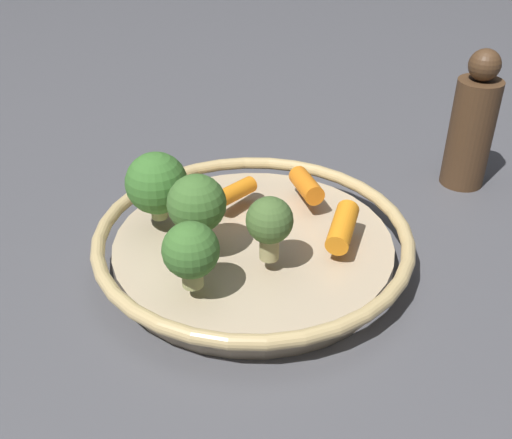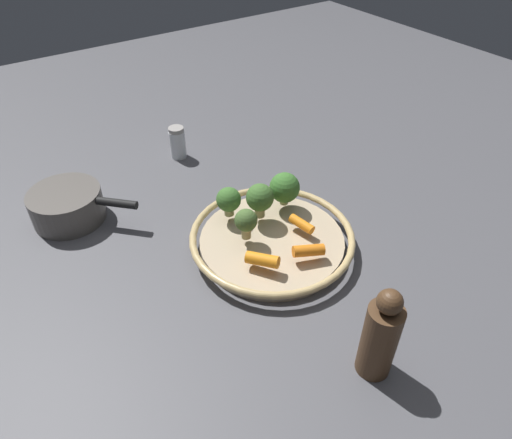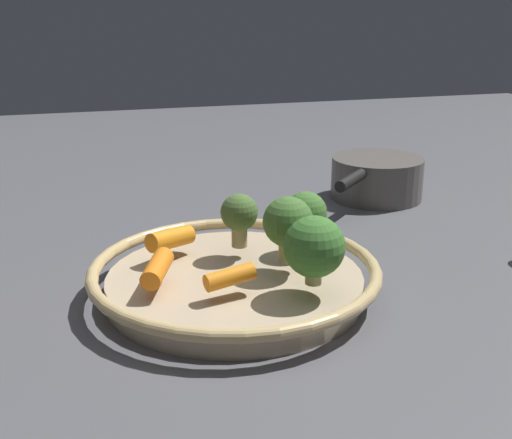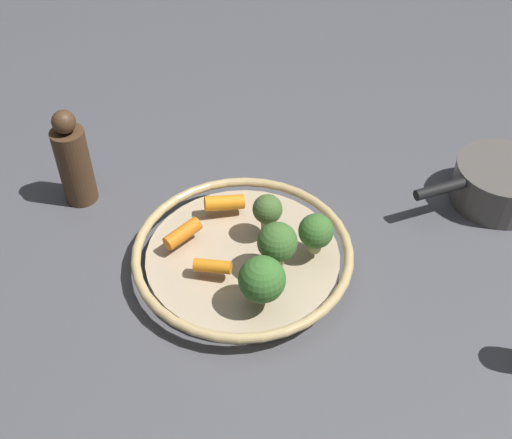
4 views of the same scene
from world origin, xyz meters
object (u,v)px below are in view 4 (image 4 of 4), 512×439
baby_carrot_near_rim (183,233)px  broccoli_floret_mid (316,232)px  baby_carrot_back (224,203)px  broccoli_floret_edge (262,280)px  serving_bowl (243,256)px  baby_carrot_right (213,266)px  pepper_mill (74,161)px  broccoli_floret_small (267,210)px  saucepan (499,183)px  broccoli_floret_large (277,243)px

baby_carrot_near_rim → broccoli_floret_mid: broccoli_floret_mid is taller
baby_carrot_back → broccoli_floret_mid: 0.15m
broccoli_floret_mid → broccoli_floret_edge: (0.03, 0.11, 0.00)m
serving_bowl → baby_carrot_near_rim: bearing=11.8°
serving_bowl → baby_carrot_right: baby_carrot_right is taller
baby_carrot_near_rim → broccoli_floret_mid: 0.18m
serving_bowl → pepper_mill: size_ratio=1.90×
baby_carrot_right → broccoli_floret_small: size_ratio=0.83×
saucepan → broccoli_floret_large: bearing=50.0°
broccoli_floret_small → broccoli_floret_edge: broccoli_floret_edge is taller
baby_carrot_near_rim → broccoli_floret_small: bearing=-147.9°
baby_carrot_right → broccoli_floret_large: size_ratio=0.71×
broccoli_floret_edge → broccoli_floret_large: 0.06m
baby_carrot_near_rim → baby_carrot_back: bearing=-108.2°
broccoli_floret_mid → saucepan: broccoli_floret_mid is taller
baby_carrot_right → baby_carrot_near_rim: 0.07m
saucepan → baby_carrot_back: bearing=31.8°
broccoli_floret_small → saucepan: 0.36m
baby_carrot_back → broccoli_floret_small: 0.08m
baby_carrot_near_rim → pepper_mill: pepper_mill is taller
broccoli_floret_small → pepper_mill: pepper_mill is taller
serving_bowl → broccoli_floret_edge: broccoli_floret_edge is taller
broccoli_floret_large → baby_carrot_near_rim: bearing=2.9°
baby_carrot_back → pepper_mill: 0.23m
saucepan → baby_carrot_near_rim: bearing=38.1°
baby_carrot_near_rim → broccoli_floret_mid: size_ratio=0.93×
serving_bowl → pepper_mill: bearing=-6.0°
pepper_mill → saucepan: size_ratio=0.87×
broccoli_floret_mid → broccoli_floret_large: broccoli_floret_large is taller
baby_carrot_near_rim → saucepan: bearing=-141.9°
baby_carrot_right → broccoli_floret_small: broccoli_floret_small is taller
baby_carrot_back → baby_carrot_right: 0.12m
broccoli_floret_edge → broccoli_floret_small: bearing=-70.2°
baby_carrot_near_rim → broccoli_floret_mid: (-0.17, -0.05, 0.02)m
baby_carrot_back → saucepan: saucepan is taller
baby_carrot_back → baby_carrot_right: bearing=108.2°
broccoli_floret_small → pepper_mill: size_ratio=0.37×
baby_carrot_back → baby_carrot_near_rim: bearing=71.8°
broccoli_floret_large → saucepan: 0.38m
baby_carrot_right → baby_carrot_near_rim: size_ratio=0.91×
broccoli_floret_small → broccoli_floret_mid: 0.07m
broccoli_floret_small → broccoli_floret_mid: same height
serving_bowl → broccoli_floret_edge: 0.11m
baby_carrot_back → broccoli_floret_small: broccoli_floret_small is taller
baby_carrot_back → saucepan: 0.41m
broccoli_floret_small → saucepan: size_ratio=0.32×
saucepan → serving_bowl: bearing=43.2°
broccoli_floret_small → broccoli_floret_large: size_ratio=0.86×
baby_carrot_near_rim → broccoli_floret_large: 0.14m
baby_carrot_right → broccoli_floret_edge: size_ratio=0.73×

